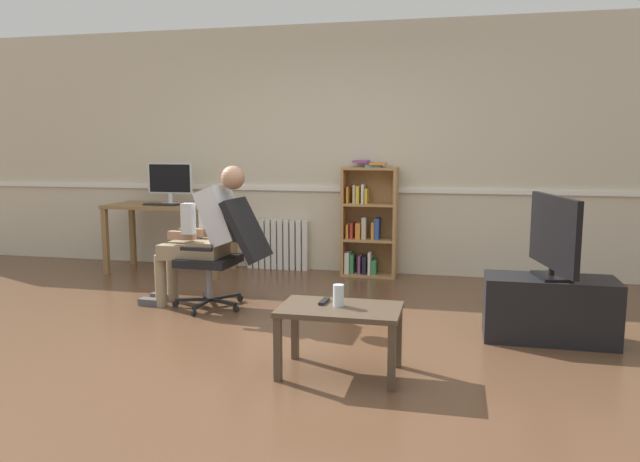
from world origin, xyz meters
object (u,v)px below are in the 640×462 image
Objects in this scene: office_chair at (226,249)px; coffee_table at (340,317)px; computer_desk at (170,213)px; drinking_glass at (339,295)px; keyboard at (161,204)px; computer_mouse at (189,204)px; imac_monitor at (170,180)px; person_seated at (205,233)px; bookshelf at (367,224)px; radiator at (278,245)px; tv_screen at (554,235)px; tv_stand at (549,309)px; spare_remote at (324,301)px.

office_chair reaches higher than coffee_table.
computer_desk reaches higher than drinking_glass.
drinking_glass is at bearing -44.80° from keyboard.
office_chair is (0.89, -1.19, -0.25)m from computer_mouse.
imac_monitor is at bearing 132.67° from coffee_table.
person_seated is at bearing -53.88° from imac_monitor.
bookshelf is (2.16, 0.29, -0.09)m from computer_desk.
office_chair is 0.78× the size of person_seated.
keyboard is at bearing -168.92° from bookshelf.
tv_screen is at bearing -36.99° from radiator.
office_chair reaches higher than keyboard.
radiator is at bearing 31.58° from computer_mouse.
bookshelf is 1.98m from person_seated.
computer_desk is 10.09× the size of drinking_glass.
tv_stand is 6.78× the size of drinking_glass.
drinking_glass is (2.40, -2.56, -0.16)m from computer_desk.
tv_stand is at bearing -49.76° from bookshelf.
radiator is at bearing 41.44° from tv_screen.
person_seated is (-1.18, -1.59, 0.09)m from bookshelf.
office_chair is (-0.99, -1.60, -0.04)m from bookshelf.
imac_monitor is 0.45m from computer_mouse.
tv_screen is 1.68m from drinking_glass.
tv_stand is 1.73m from spare_remote.
spare_remote is (-0.10, 0.06, -0.06)m from drinking_glass.
office_chair reaches higher than radiator.
computer_desk is 2.56× the size of imac_monitor.
drinking_glass is at bearing -47.31° from imac_monitor.
keyboard is at bearing 135.20° from drinking_glass.
computer_mouse is 3.24m from drinking_glass.
imac_monitor reaches higher than tv_screen.
person_seated is at bearing -90.00° from office_chair.
tv_screen is (2.65, -1.99, 0.49)m from radiator.
computer_desk is at bearing 156.92° from tv_stand.
office_chair is 1.78m from coffee_table.
radiator is at bearing 113.66° from coffee_table.
keyboard is at bearing 135.17° from coffee_table.
spare_remote is (2.33, -2.36, -0.33)m from keyboard.
keyboard is 2.54× the size of spare_remote.
person_seated is at bearing 173.77° from tv_stand.
coffee_table is 4.91× the size of spare_remote.
radiator is (1.14, 0.31, -0.74)m from imac_monitor.
radiator is at bearing 19.21° from computer_desk.
person_seated is 1.90m from drinking_glass.
tv_stand is 1.23× the size of coffee_table.
keyboard is 3.44m from drinking_glass.
imac_monitor is 0.61× the size of tv_screen.
imac_monitor is 0.42× the size of bookshelf.
imac_monitor is at bearing 54.52° from tv_screen.
bookshelf is 1.69× the size of coffee_table.
tv_stand is at bearing -145.64° from spare_remote.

